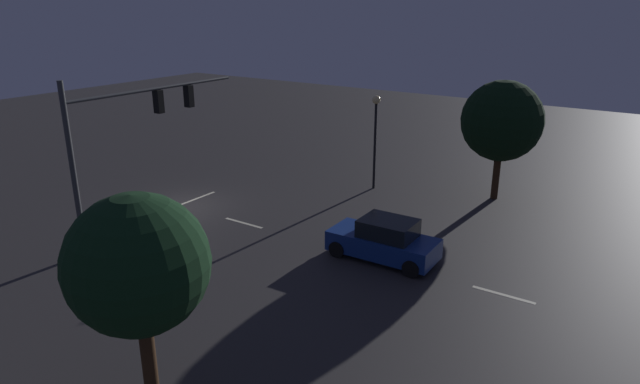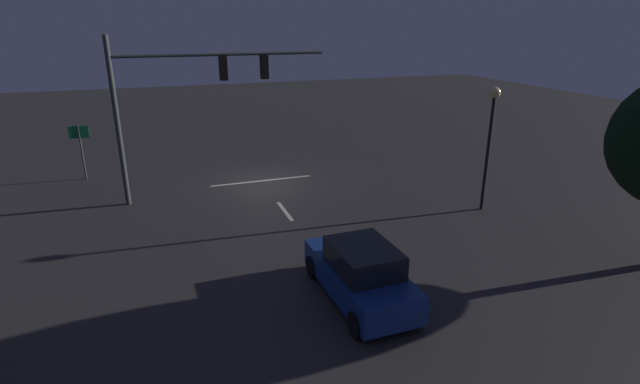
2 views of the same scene
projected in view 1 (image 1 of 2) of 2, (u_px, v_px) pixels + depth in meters
The scene contains 10 objects.
ground_plane at pixel (183, 206), 27.98m from camera, with size 80.00×80.00×0.00m, color #2D2B2B.
traffic_signal_assembly at pixel (130, 125), 23.35m from camera, with size 9.00×0.47×6.99m.
lane_dash_far at pixel (244, 223), 25.87m from camera, with size 2.20×0.16×0.01m, color beige.
lane_dash_mid at pixel (355, 254), 22.70m from camera, with size 2.20×0.16×0.01m, color beige.
lane_dash_near at pixel (503, 295), 19.54m from camera, with size 2.20×0.16×0.01m, color beige.
stop_bar at pixel (179, 205), 28.13m from camera, with size 5.00×0.16×0.01m, color beige.
car_approaching at pixel (384, 241), 22.01m from camera, with size 1.99×4.41×1.70m.
street_lamp_left_kerb at pixel (376, 124), 29.57m from camera, with size 0.44×0.44×5.08m.
tree_left_near at pixel (502, 121), 27.80m from camera, with size 4.05×4.05×6.12m.
tree_right_near at pixel (138, 265), 12.75m from camera, with size 3.35×3.35×5.73m.
Camera 1 is at (17.96, 20.32, 9.73)m, focal length 31.37 mm.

